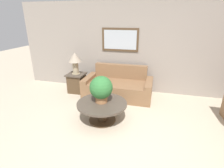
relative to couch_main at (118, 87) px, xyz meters
name	(u,v)px	position (x,y,z in m)	size (l,w,h in m)	color
ground_plane	(126,158)	(0.67, -2.34, -0.28)	(20.00, 20.00, 0.00)	#BCAD93
wall_back	(145,49)	(0.66, 0.58, 1.03)	(7.84, 0.09, 2.60)	gray
couch_main	(118,87)	(0.00, 0.00, 0.00)	(1.91, 0.94, 0.85)	brown
coffee_table	(102,108)	(-0.04, -1.38, 0.05)	(1.07, 1.07, 0.44)	#4C3823
side_table	(77,83)	(-1.29, -0.02, 0.02)	(0.52, 0.52, 0.57)	#4C3823
table_lamp	(75,60)	(-1.29, -0.02, 0.72)	(0.39, 0.39, 0.64)	tan
potted_plant_on_table	(101,88)	(-0.07, -1.34, 0.48)	(0.49, 0.49, 0.58)	#9E6B42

